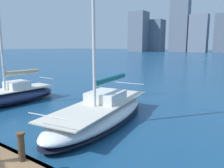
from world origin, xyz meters
name	(u,v)px	position (x,y,z in m)	size (l,w,h in m)	color
sailboat_teal	(102,111)	(1.32, -6.64, 0.62)	(4.13, 9.28, 11.79)	silver
sailboat_tan	(13,94)	(9.11, -6.20, 0.65)	(2.72, 6.74, 11.93)	navy
mooring_post	(21,146)	(0.15, -1.10, 1.07)	(0.26, 0.26, 0.91)	#423323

